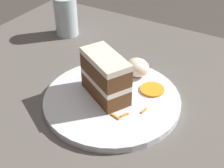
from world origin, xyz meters
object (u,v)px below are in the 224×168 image
Objects in this scene: orange_garnish at (152,89)px; plate at (112,100)px; drinking_glass at (66,19)px; cake_slice at (105,76)px; cream_dollop at (137,67)px.

plate is at bearing -134.42° from orange_garnish.
drinking_glass is at bearing 157.11° from orange_garnish.
cake_slice is (-0.02, -0.00, 0.06)m from plate.
cream_dollop is at bearing -20.83° from drinking_glass.
cake_slice is 0.35m from drinking_glass.
cream_dollop is (0.02, 0.10, -0.03)m from cake_slice.
cake_slice is at bearing -102.42° from cream_dollop.
cream_dollop reaches higher than orange_garnish.
plate is 5.51× the size of orange_garnish.
cream_dollop is 0.32m from drinking_glass.
drinking_glass reaches higher than cake_slice.
plate is 0.09m from orange_garnish.
cream_dollop is at bearing 147.59° from orange_garnish.
cake_slice is 2.26× the size of cream_dollop.
drinking_glass is (-0.35, 0.15, 0.03)m from orange_garnish.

